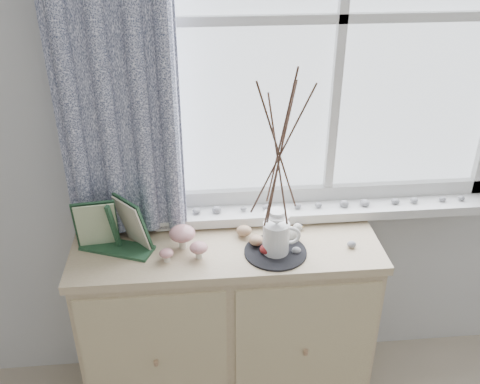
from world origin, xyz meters
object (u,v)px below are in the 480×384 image
Objects in this scene: twig_pitcher at (279,148)px; toadstool_cluster at (184,239)px; sideboard at (227,324)px; botanical_book at (113,229)px.

toadstool_cluster is at bearing 178.31° from twig_pitcher.
sideboard is 1.58× the size of twig_pitcher.
twig_pitcher is at bearing -7.11° from toadstool_cluster.
botanical_book reaches higher than sideboard.
twig_pitcher is (0.18, -0.08, 0.86)m from sideboard.
twig_pitcher is at bearing 16.95° from botanical_book.
sideboard is 0.68m from botanical_book.
botanical_book is 0.27m from toadstool_cluster.
twig_pitcher reaches higher than botanical_book.
botanical_book is at bearing 178.22° from toadstool_cluster.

